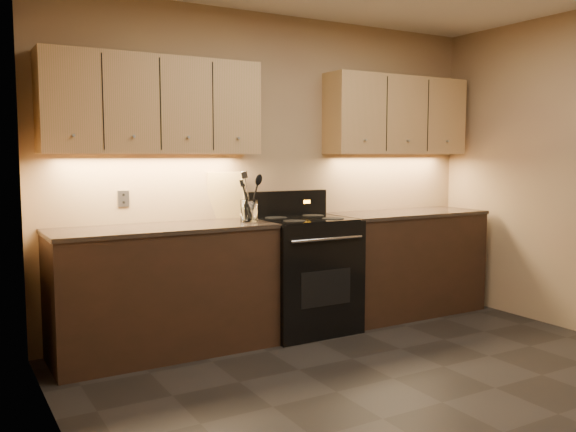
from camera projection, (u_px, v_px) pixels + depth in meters
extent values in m
plane|color=black|center=(442.00, 402.00, 3.56)|extent=(4.00, 4.00, 0.00)
cube|color=tan|center=(276.00, 172.00, 5.15)|extent=(4.00, 0.04, 2.60)
cube|color=tan|center=(82.00, 191.00, 2.43)|extent=(0.04, 4.00, 2.60)
cube|color=black|center=(164.00, 292.00, 4.43)|extent=(1.60, 0.60, 0.90)
cube|color=#392C24|center=(163.00, 228.00, 4.38)|extent=(1.62, 0.62, 0.03)
cube|color=black|center=(405.00, 264.00, 5.57)|extent=(1.44, 0.60, 0.90)
cube|color=#392C24|center=(406.00, 213.00, 5.52)|extent=(1.46, 0.62, 0.03)
cube|color=black|center=(304.00, 275.00, 5.00)|extent=(0.76, 0.65, 0.92)
cube|color=black|center=(304.00, 219.00, 4.95)|extent=(0.70, 0.60, 0.01)
cube|color=black|center=(287.00, 204.00, 5.18)|extent=(0.76, 0.07, 0.22)
cube|color=orange|center=(307.00, 202.00, 5.24)|extent=(0.06, 0.00, 0.03)
cylinder|color=silver|center=(327.00, 239.00, 4.67)|extent=(0.65, 0.02, 0.02)
cube|color=black|center=(326.00, 288.00, 4.72)|extent=(0.46, 0.00, 0.28)
cylinder|color=black|center=(295.00, 221.00, 4.73)|extent=(0.18, 0.18, 0.00)
cylinder|color=black|center=(333.00, 218.00, 4.91)|extent=(0.18, 0.18, 0.00)
cylinder|color=black|center=(276.00, 217.00, 4.99)|extent=(0.18, 0.18, 0.00)
cylinder|color=black|center=(313.00, 215.00, 5.17)|extent=(0.18, 0.18, 0.00)
cube|color=tan|center=(154.00, 106.00, 4.42)|extent=(1.60, 0.30, 0.70)
cube|color=tan|center=(397.00, 116.00, 5.56)|extent=(1.44, 0.30, 0.70)
cube|color=#B2B5BA|center=(123.00, 199.00, 4.51)|extent=(0.08, 0.01, 0.12)
cylinder|color=white|center=(249.00, 211.00, 4.69)|extent=(0.17, 0.17, 0.17)
cylinder|color=white|center=(249.00, 221.00, 4.70)|extent=(0.13, 0.13, 0.02)
cube|color=#D5BA72|center=(226.00, 195.00, 4.91)|extent=(0.30, 0.12, 0.38)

